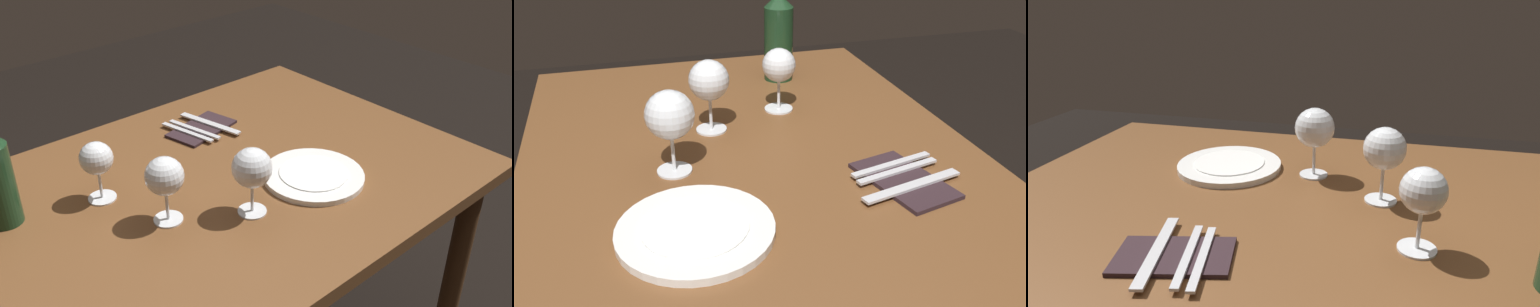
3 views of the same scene
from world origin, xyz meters
The scene contains 9 objects.
dining_table centered at (0.00, 0.00, 0.65)m, with size 1.30×0.90×0.74m.
wine_glass_left centered at (-0.01, -0.16, 0.85)m, with size 0.09×0.09×0.16m.
wine_glass_right centered at (-0.24, 0.11, 0.84)m, with size 0.08×0.08×0.15m.
wine_glass_centre centered at (-0.17, -0.06, 0.85)m, with size 0.09×0.09×0.16m.
dinner_plate centered at (0.19, -0.15, 0.75)m, with size 0.25×0.25×0.02m.
folded_napkin centered at (0.14, 0.24, 0.74)m, with size 0.21×0.15×0.01m.
fork_inner centered at (0.12, 0.24, 0.75)m, with size 0.05×0.18×0.00m.
fork_outer centered at (0.09, 0.24, 0.75)m, with size 0.05×0.18×0.00m.
table_knife centered at (0.17, 0.24, 0.75)m, with size 0.07×0.21×0.00m.
Camera 3 is at (-0.18, 0.80, 1.15)m, focal length 31.31 mm.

